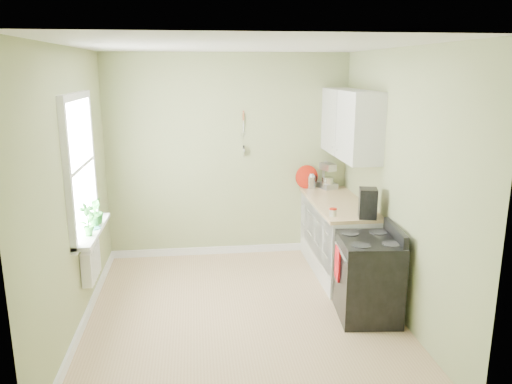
{
  "coord_description": "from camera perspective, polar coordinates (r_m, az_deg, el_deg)",
  "views": [
    {
      "loc": [
        -0.44,
        -4.74,
        2.49
      ],
      "look_at": [
        0.21,
        0.55,
        1.17
      ],
      "focal_mm": 35.0,
      "sensor_mm": 36.0,
      "label": 1
    }
  ],
  "objects": [
    {
      "name": "stove",
      "position": [
        5.28,
        12.71,
        -9.49
      ],
      "size": [
        0.66,
        0.73,
        0.96
      ],
      "color": "black",
      "rests_on": "floor"
    },
    {
      "name": "base_cabinets",
      "position": [
        6.34,
        9.33,
        -5.22
      ],
      "size": [
        0.6,
        1.6,
        0.87
      ],
      "primitive_type": "cube",
      "color": "silver",
      "rests_on": "floor"
    },
    {
      "name": "countertop",
      "position": [
        6.2,
        9.4,
        -1.25
      ],
      "size": [
        0.64,
        1.6,
        0.04
      ],
      "primitive_type": "cube",
      "color": "tan",
      "rests_on": "base_cabinets"
    },
    {
      "name": "jar",
      "position": [
        5.56,
        8.79,
        -2.3
      ],
      "size": [
        0.08,
        0.08,
        0.09
      ],
      "color": "#BDB89B",
      "rests_on": "countertop"
    },
    {
      "name": "ceiling",
      "position": [
        4.76,
        -1.81,
        16.52
      ],
      "size": [
        3.2,
        3.6,
        0.02
      ],
      "primitive_type": "cube",
      "color": "white",
      "rests_on": "wall_back"
    },
    {
      "name": "wall_right",
      "position": [
        5.29,
        15.96,
        0.88
      ],
      "size": [
        0.02,
        3.6,
        2.7
      ],
      "primitive_type": "cube",
      "color": "#98A06D",
      "rests_on": "floor"
    },
    {
      "name": "plant_a",
      "position": [
        5.13,
        -18.71,
        -3.01
      ],
      "size": [
        0.2,
        0.21,
        0.33
      ],
      "primitive_type": "imported",
      "rotation": [
        0.0,
        0.0,
        0.88
      ],
      "color": "#29812A",
      "rests_on": "window_sill"
    },
    {
      "name": "red_tray",
      "position": [
        6.78,
        5.82,
        1.72
      ],
      "size": [
        0.32,
        0.11,
        0.32
      ],
      "primitive_type": "cylinder",
      "rotation": [
        1.45,
        0.0,
        0.19
      ],
      "color": "#AB1A0B",
      "rests_on": "countertop"
    },
    {
      "name": "upper_cabinets",
      "position": [
        6.16,
        10.71,
        7.69
      ],
      "size": [
        0.35,
        1.4,
        0.8
      ],
      "primitive_type": "cube",
      "color": "silver",
      "rests_on": "wall_right"
    },
    {
      "name": "wall_left",
      "position": [
        5.01,
        -20.35,
        -0.16
      ],
      "size": [
        0.02,
        3.6,
        2.7
      ],
      "primitive_type": "cube",
      "color": "#98A06D",
      "rests_on": "floor"
    },
    {
      "name": "wall_back",
      "position": [
        6.66,
        -3.16,
        4.02
      ],
      "size": [
        3.2,
        0.02,
        2.7
      ],
      "primitive_type": "cube",
      "color": "#98A06D",
      "rests_on": "floor"
    },
    {
      "name": "wall_utensils",
      "position": [
        6.61,
        -1.43,
        5.85
      ],
      "size": [
        0.02,
        0.14,
        0.58
      ],
      "color": "tan",
      "rests_on": "wall_back"
    },
    {
      "name": "plant_b",
      "position": [
        5.43,
        -18.04,
        -2.34
      ],
      "size": [
        0.16,
        0.18,
        0.27
      ],
      "primitive_type": "imported",
      "rotation": [
        0.0,
        0.0,
        1.84
      ],
      "color": "#29812A",
      "rests_on": "window_sill"
    },
    {
      "name": "kettle",
      "position": [
        6.8,
        6.32,
        1.28
      ],
      "size": [
        0.21,
        0.12,
        0.21
      ],
      "color": "silver",
      "rests_on": "countertop"
    },
    {
      "name": "radiator",
      "position": [
        5.46,
        -18.34,
        -7.66
      ],
      "size": [
        0.12,
        0.5,
        0.35
      ],
      "primitive_type": "cube",
      "color": "white",
      "rests_on": "wall_left"
    },
    {
      "name": "floor",
      "position": [
        5.37,
        -1.59,
        -13.84
      ],
      "size": [
        3.2,
        3.6,
        0.02
      ],
      "primitive_type": "cube",
      "color": "tan",
      "rests_on": "ground"
    },
    {
      "name": "coffee_maker",
      "position": [
        5.55,
        12.63,
        -1.34
      ],
      "size": [
        0.23,
        0.24,
        0.33
      ],
      "color": "black",
      "rests_on": "countertop"
    },
    {
      "name": "stand_mixer",
      "position": [
        6.86,
        8.05,
        1.82
      ],
      "size": [
        0.27,
        0.35,
        0.38
      ],
      "color": "#B2B2B7",
      "rests_on": "countertop"
    },
    {
      "name": "window_sill",
      "position": [
        5.39,
        -18.19,
        -4.2
      ],
      "size": [
        0.18,
        1.14,
        0.04
      ],
      "primitive_type": "cube",
      "color": "white",
      "rests_on": "wall_left"
    },
    {
      "name": "plant_c",
      "position": [
        5.52,
        -17.87,
        -2.05
      ],
      "size": [
        0.2,
        0.2,
        0.28
      ],
      "primitive_type": "imported",
      "rotation": [
        0.0,
        0.0,
        4.33
      ],
      "color": "#29812A",
      "rests_on": "window_sill"
    },
    {
      "name": "window",
      "position": [
        5.25,
        -19.53,
        2.76
      ],
      "size": [
        0.06,
        1.14,
        1.44
      ],
      "color": "white",
      "rests_on": "wall_left"
    }
  ]
}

